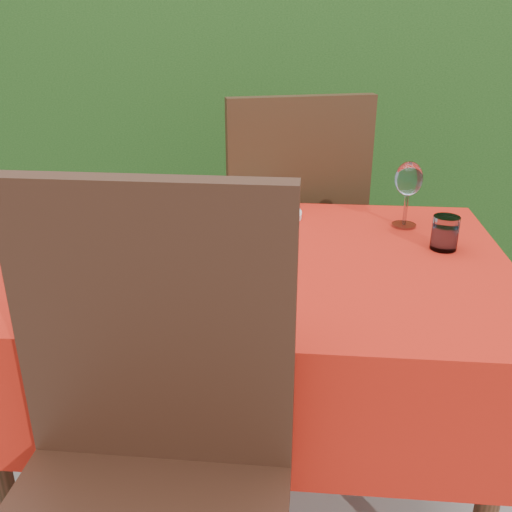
# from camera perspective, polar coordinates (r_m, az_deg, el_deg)

# --- Properties ---
(ground) EXTENTS (60.00, 60.00, 0.00)m
(ground) POSITION_cam_1_polar(r_m,az_deg,el_deg) (1.83, -0.52, -22.00)
(ground) COLOR slate
(ground) RESTS_ON ground
(hedge) EXTENTS (3.20, 0.55, 1.78)m
(hedge) POSITION_cam_1_polar(r_m,az_deg,el_deg) (2.86, 2.60, 15.45)
(hedge) COLOR black
(hedge) RESTS_ON ground
(dining_table) EXTENTS (1.26, 0.86, 0.75)m
(dining_table) POSITION_cam_1_polar(r_m,az_deg,el_deg) (1.47, -0.60, -5.36)
(dining_table) COLOR #482617
(dining_table) RESTS_ON ground
(chair_near) EXTENTS (0.49, 0.49, 1.07)m
(chair_near) POSITION_cam_1_polar(r_m,az_deg,el_deg) (1.02, -11.19, -19.93)
(chair_near) COLOR black
(chair_near) RESTS_ON ground
(chair_far) EXTENTS (0.60, 0.60, 1.06)m
(chair_far) POSITION_cam_1_polar(r_m,az_deg,el_deg) (2.05, 3.34, 3.49)
(chair_far) COLOR black
(chair_far) RESTS_ON ground
(pizza_plate) EXTENTS (0.32, 0.32, 0.06)m
(pizza_plate) POSITION_cam_1_polar(r_m,az_deg,el_deg) (1.30, -3.78, -0.57)
(pizza_plate) COLOR white
(pizza_plate) RESTS_ON dining_table
(pasta_plate) EXTENTS (0.22, 0.22, 0.06)m
(pasta_plate) POSITION_cam_1_polar(r_m,az_deg,el_deg) (1.67, 0.80, 4.71)
(pasta_plate) COLOR silver
(pasta_plate) RESTS_ON dining_table
(water_glass) EXTENTS (0.07, 0.07, 0.09)m
(water_glass) POSITION_cam_1_polar(r_m,az_deg,el_deg) (1.50, 18.35, 2.04)
(water_glass) COLOR silver
(water_glass) RESTS_ON dining_table
(wine_glass) EXTENTS (0.08, 0.08, 0.18)m
(wine_glass) POSITION_cam_1_polar(r_m,az_deg,el_deg) (1.61, 15.01, 7.20)
(wine_glass) COLOR silver
(wine_glass) RESTS_ON dining_table
(fork) EXTENTS (0.13, 0.18, 0.01)m
(fork) POSITION_cam_1_polar(r_m,az_deg,el_deg) (1.45, -11.14, 0.48)
(fork) COLOR silver
(fork) RESTS_ON dining_table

